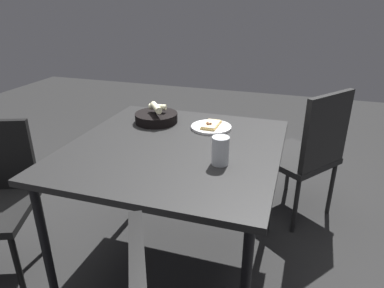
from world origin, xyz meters
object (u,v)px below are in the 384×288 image
(pizza_plate, at_px, (211,127))
(chair_spare, at_px, (308,149))
(beer_glass, at_px, (220,152))
(bread_basket, at_px, (156,117))
(dining_table, at_px, (175,156))

(pizza_plate, xyz_separation_m, chair_spare, (-0.45, 0.54, -0.26))
(beer_glass, bearing_deg, bread_basket, -130.63)
(dining_table, distance_m, chair_spare, 1.00)
(bread_basket, bearing_deg, beer_glass, 49.37)
(dining_table, height_order, pizza_plate, pizza_plate)
(dining_table, xyz_separation_m, beer_glass, (0.13, 0.26, 0.12))
(beer_glass, distance_m, chair_spare, 0.99)
(bread_basket, distance_m, chair_spare, 1.02)
(bread_basket, height_order, beer_glass, beer_glass)
(beer_glass, bearing_deg, pizza_plate, -160.07)
(pizza_plate, relative_size, chair_spare, 0.25)
(pizza_plate, bearing_deg, bread_basket, -89.80)
(beer_glass, xyz_separation_m, chair_spare, (-0.86, 0.39, -0.30))
(bread_basket, bearing_deg, dining_table, 37.48)
(dining_table, xyz_separation_m, chair_spare, (-0.73, 0.66, -0.18))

